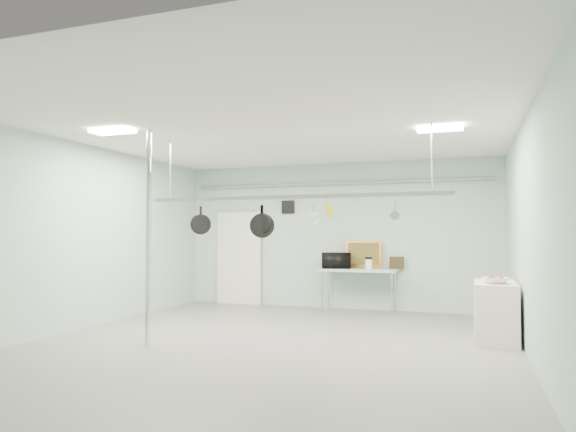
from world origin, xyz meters
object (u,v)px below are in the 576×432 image
at_px(prep_table, 359,272).
at_px(skillet_right, 262,222).
at_px(pot_rack, 289,195).
at_px(microwave, 336,260).
at_px(fruit_bowl, 495,280).
at_px(skillet_mid, 262,219).
at_px(skillet_left, 201,220).
at_px(chrome_pole, 148,236).
at_px(side_cabinet, 495,312).
at_px(coffee_canister, 369,264).

height_order(prep_table, skillet_right, skillet_right).
relative_size(pot_rack, microwave, 8.02).
distance_m(pot_rack, microwave, 3.49).
bearing_deg(microwave, fruit_bowl, 123.66).
xyz_separation_m(pot_rack, skillet_mid, (-0.46, 0.00, -0.36)).
height_order(pot_rack, skillet_left, pot_rack).
bearing_deg(chrome_pole, skillet_left, 67.25).
bearing_deg(skillet_left, chrome_pole, -141.58).
relative_size(chrome_pole, fruit_bowl, 8.48).
bearing_deg(chrome_pole, prep_table, 61.29).
distance_m(prep_table, skillet_right, 3.55).
bearing_deg(side_cabinet, skillet_left, -166.18).
xyz_separation_m(prep_table, skillet_mid, (-0.86, -3.30, 1.03)).
distance_m(microwave, skillet_mid, 3.41).
xyz_separation_m(prep_table, skillet_left, (-1.92, -3.30, 1.03)).
relative_size(side_cabinet, pot_rack, 0.25).
distance_m(coffee_canister, skillet_mid, 3.51).
distance_m(chrome_pole, skillet_left, 1.01).
bearing_deg(side_cabinet, coffee_canister, 137.47).
xyz_separation_m(pot_rack, coffee_canister, (0.62, 3.23, -1.22)).
height_order(chrome_pole, side_cabinet, chrome_pole).
distance_m(microwave, fruit_bowl, 3.91).
xyz_separation_m(microwave, skillet_left, (-1.44, -3.29, 0.79)).
relative_size(pot_rack, fruit_bowl, 12.72).
xyz_separation_m(prep_table, pot_rack, (-0.40, -3.30, 1.40)).
bearing_deg(skillet_right, coffee_canister, 48.68).
xyz_separation_m(pot_rack, microwave, (-0.08, 3.29, -1.16)).
bearing_deg(fruit_bowl, pot_rack, -164.31).
bearing_deg(chrome_pole, pot_rack, 25.35).
xyz_separation_m(coffee_canister, skillet_right, (-1.07, -3.23, 0.82)).
relative_size(prep_table, skillet_left, 3.55).
relative_size(chrome_pole, prep_table, 2.00).
bearing_deg(skillet_right, fruit_bowl, -9.26).
height_order(pot_rack, skillet_mid, pot_rack).
xyz_separation_m(skillet_mid, skillet_right, (0.01, 0.00, -0.04)).
xyz_separation_m(side_cabinet, skillet_left, (-4.47, -1.10, 1.41)).
bearing_deg(fruit_bowl, skillet_right, -166.31).
distance_m(prep_table, fruit_bowl, 3.55).
bearing_deg(microwave, skillet_left, 49.22).
xyz_separation_m(skillet_left, skillet_mid, (1.07, 0.00, 0.01)).
height_order(prep_table, side_cabinet, prep_table).
bearing_deg(side_cabinet, microwave, 144.16).
height_order(prep_table, skillet_left, skillet_left).
distance_m(microwave, skillet_right, 3.40).
xyz_separation_m(fruit_bowl, skillet_left, (-4.47, -0.83, 0.91)).
bearing_deg(prep_table, fruit_bowl, -44.20).
relative_size(microwave, skillet_right, 1.16).
xyz_separation_m(microwave, coffee_canister, (0.71, -0.06, -0.06)).
bearing_deg(skillet_mid, skillet_right, 1.03).
bearing_deg(pot_rack, skillet_right, 180.00).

